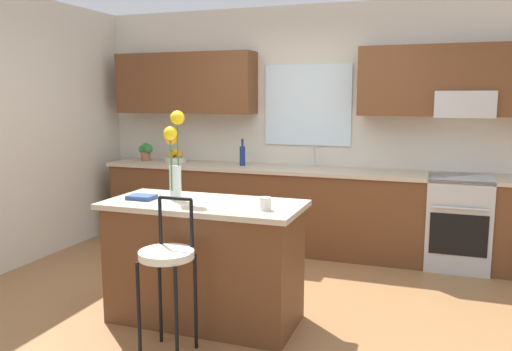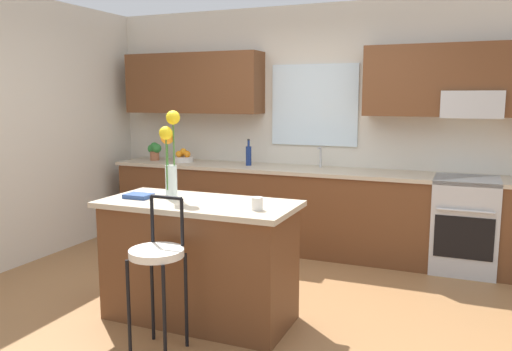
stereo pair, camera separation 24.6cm
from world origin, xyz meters
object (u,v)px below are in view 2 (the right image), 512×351
Objects in this scene: kitchen_island at (199,260)px; potted_plant_small at (155,150)px; bottle_olive_oil at (249,155)px; flower_vase at (170,146)px; bar_stool_near at (157,260)px; cookbook at (138,196)px; oven_range at (464,224)px; mug_ceramic at (257,204)px; fruit_bowl_oranges at (183,157)px.

potted_plant_small reaches higher than kitchen_island.
bottle_olive_oil is (-0.46, 2.01, 0.57)m from kitchen_island.
flower_vase is 2.24× the size of bottle_olive_oil.
bar_stool_near reaches higher than cookbook.
mug_ceramic is at bearing -122.35° from oven_range.
potted_plant_small reaches higher than oven_range.
bottle_olive_oil reaches higher than oven_range.
kitchen_island is 0.89m from flower_vase.
oven_range is 4.16× the size of potted_plant_small.
bar_stool_near is 5.21× the size of cookbook.
kitchen_island is 2.71m from potted_plant_small.
bottle_olive_oil is (0.03, 2.08, 0.10)m from cookbook.
potted_plant_small reaches higher than cookbook.
oven_range is 3.14m from cookbook.
cookbook is at bearing -138.72° from oven_range.
bottle_olive_oil is 1.26m from potted_plant_small.
oven_range and kitchen_island have the same top height.
cookbook is 0.83× the size of fruit_bowl_oranges.
flower_vase is 3.04× the size of potted_plant_small.
potted_plant_small is at bearing 130.48° from kitchen_island.
flower_vase is 2.80× the size of fruit_bowl_oranges.
bottle_olive_oil is at bearing 179.39° from oven_range.
mug_ceramic is (0.52, -0.10, 0.50)m from kitchen_island.
potted_plant_small is at bearing 179.61° from oven_range.
cookbook is 2.41m from potted_plant_small.
fruit_bowl_oranges reaches higher than oven_range.
mug_ceramic is (-1.33, -2.09, 0.51)m from oven_range.
bottle_olive_oil is at bearing 114.85° from mug_ceramic.
oven_range is 10.22× the size of mug_ceramic.
cookbook is at bearing 134.39° from bar_stool_near.
oven_range is 2.53m from mug_ceramic.
bar_stool_near is 0.77m from mug_ceramic.
potted_plant_small is (-1.49, 2.01, -0.28)m from flower_vase.
flower_vase reaches higher than potted_plant_small.
oven_range is at bearing 54.11° from bar_stool_near.
kitchen_island is (-1.85, -1.99, 0.00)m from oven_range.
flower_vase is at bearing 179.12° from kitchen_island.
potted_plant_small is at bearing 126.46° from flower_vase.
fruit_bowl_oranges is at bearing 130.84° from mug_ceramic.
oven_range is 3.20m from fruit_bowl_oranges.
potted_plant_small is at bearing 136.58° from mug_ceramic.
bar_stool_near is at bearing -125.89° from oven_range.
cookbook is (-0.26, -0.06, -0.39)m from flower_vase.
kitchen_island is 16.41× the size of mug_ceramic.
flower_vase is 2.04m from bottle_olive_oil.
bar_stool_near is 3.47× the size of bottle_olive_oil.
flower_vase reaches higher than oven_range.
mug_ceramic is at bearing -2.47° from cookbook.
fruit_bowl_oranges is at bearing 123.09° from kitchen_island.
mug_ceramic is 3.08m from potted_plant_small.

